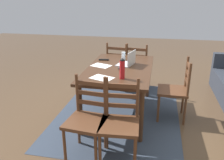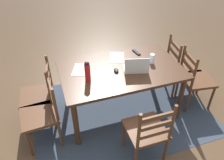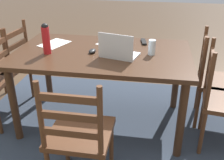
% 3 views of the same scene
% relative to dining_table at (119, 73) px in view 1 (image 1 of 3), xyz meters
% --- Properties ---
extents(ground_plane, '(14.00, 14.00, 0.00)m').
position_rel_dining_table_xyz_m(ground_plane, '(0.00, 0.00, -0.68)').
color(ground_plane, brown).
extents(area_rug, '(2.59, 1.90, 0.01)m').
position_rel_dining_table_xyz_m(area_rug, '(0.00, 0.00, -0.68)').
color(area_rug, '#333D4C').
rests_on(area_rug, ground).
extents(dining_table, '(1.64, 0.97, 0.77)m').
position_rel_dining_table_xyz_m(dining_table, '(0.00, 0.00, 0.00)').
color(dining_table, '#422819').
rests_on(dining_table, ground).
extents(chair_left_far, '(0.50, 0.50, 0.95)m').
position_rel_dining_table_xyz_m(chair_left_far, '(-1.11, 0.19, -0.22)').
color(chair_left_far, '#56331E').
rests_on(chair_left_far, ground).
extents(chair_left_near, '(0.49, 0.49, 0.95)m').
position_rel_dining_table_xyz_m(chair_left_near, '(-1.11, -0.20, -0.22)').
color(chair_left_near, '#56331E').
rests_on(chair_left_near, ground).
extents(chair_far_head, '(0.44, 0.44, 0.95)m').
position_rel_dining_table_xyz_m(chair_far_head, '(0.00, 0.86, -0.22)').
color(chair_far_head, '#56331E').
rests_on(chair_far_head, ground).
extents(chair_right_near, '(0.48, 0.48, 0.95)m').
position_rel_dining_table_xyz_m(chair_right_near, '(1.11, -0.19, -0.22)').
color(chair_right_near, '#56331E').
rests_on(chair_right_near, ground).
extents(chair_right_far, '(0.47, 0.47, 0.95)m').
position_rel_dining_table_xyz_m(chair_right_far, '(1.11, 0.19, -0.22)').
color(chair_right_far, '#56331E').
rests_on(chair_right_far, ground).
extents(laptop, '(0.37, 0.29, 0.23)m').
position_rel_dining_table_xyz_m(laptop, '(-0.16, 0.11, 0.15)').
color(laptop, silver).
rests_on(laptop, dining_table).
extents(water_bottle, '(0.07, 0.07, 0.28)m').
position_rel_dining_table_xyz_m(water_bottle, '(0.49, 0.12, 0.24)').
color(water_bottle, red).
rests_on(water_bottle, dining_table).
extents(drinking_glass, '(0.07, 0.07, 0.14)m').
position_rel_dining_table_xyz_m(drinking_glass, '(-0.46, -0.01, 0.16)').
color(drinking_glass, silver).
rests_on(drinking_glass, dining_table).
extents(computer_mouse, '(0.07, 0.11, 0.03)m').
position_rel_dining_table_xyz_m(computer_mouse, '(0.09, 0.03, 0.11)').
color(computer_mouse, black).
rests_on(computer_mouse, dining_table).
extents(tv_remote, '(0.07, 0.17, 0.02)m').
position_rel_dining_table_xyz_m(tv_remote, '(-0.37, -0.33, 0.10)').
color(tv_remote, black).
rests_on(tv_remote, dining_table).
extents(paper_stack_left, '(0.31, 0.35, 0.00)m').
position_rel_dining_table_xyz_m(paper_stack_left, '(0.52, -0.15, 0.09)').
color(paper_stack_left, white).
rests_on(paper_stack_left, dining_table).
extents(paper_stack_right, '(0.30, 0.35, 0.00)m').
position_rel_dining_table_xyz_m(paper_stack_right, '(-0.04, -0.30, 0.09)').
color(paper_stack_right, white).
rests_on(paper_stack_right, dining_table).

